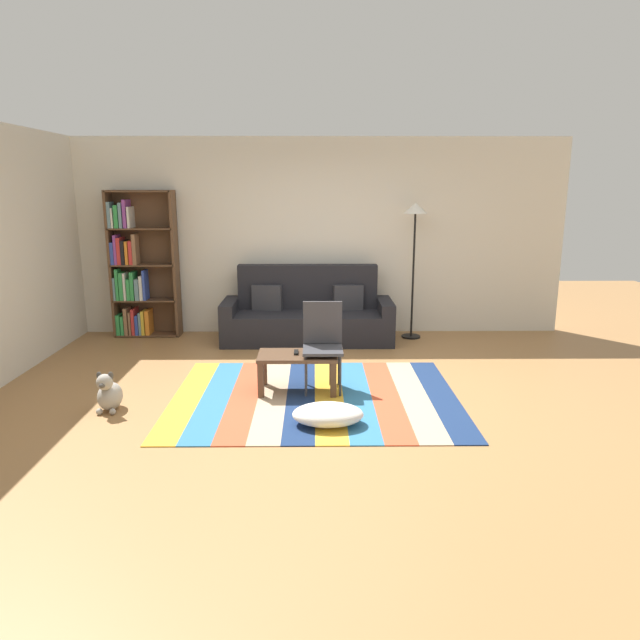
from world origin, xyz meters
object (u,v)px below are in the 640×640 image
coffee_table (298,361)px  standing_lamp (415,226)px  bookshelf (137,271)px  couch (308,316)px  tv_remote (296,352)px  folding_chair (323,338)px  pouf (328,414)px  dog (109,394)px

coffee_table → standing_lamp: size_ratio=0.43×
bookshelf → standing_lamp: (3.78, -0.15, 0.62)m
couch → tv_remote: 2.00m
coffee_table → folding_chair: folding_chair is taller
pouf → couch: bearing=94.1°
bookshelf → pouf: size_ratio=3.20×
bookshelf → pouf: (2.55, -3.17, -0.81)m
pouf → folding_chair: bearing=91.9°
folding_chair → tv_remote: bearing=-151.1°
bookshelf → tv_remote: size_ratio=13.30×
pouf → tv_remote: tv_remote is taller
tv_remote → folding_chair: bearing=11.4°
standing_lamp → folding_chair: (-1.26, -2.07, -1.00)m
coffee_table → dog: (-1.74, -0.49, -0.16)m
bookshelf → tv_remote: bearing=-45.3°
pouf → folding_chair: 1.05m
folding_chair → couch: bearing=111.8°
pouf → standing_lamp: bearing=68.0°
tv_remote → folding_chair: 0.30m
bookshelf → dog: size_ratio=5.02×
bookshelf → dog: 2.94m
dog → bookshelf: bearing=100.6°
couch → coffee_table: (-0.08, -2.03, -0.01)m
pouf → standing_lamp: standing_lamp is taller
couch → dog: couch is taller
couch → dog: (-1.82, -2.52, -0.18)m
dog → tv_remote: size_ratio=2.65×
pouf → dog: size_ratio=1.57×
couch → folding_chair: 1.95m
coffee_table → folding_chair: size_ratio=0.88×
standing_lamp → bookshelf: bearing=177.7°
dog → standing_lamp: 4.41m
bookshelf → folding_chair: 3.38m
coffee_table → tv_remote: bearing=114.4°
tv_remote → folding_chair: (0.27, 0.06, 0.13)m
pouf → bookshelf: bearing=128.8°
coffee_table → pouf: bearing=-71.6°
bookshelf → coffee_table: bookshelf is taller
pouf → tv_remote: bearing=108.6°
couch → folding_chair: (0.18, -1.94, 0.20)m
folding_chair → coffee_table: bearing=-144.2°
pouf → dog: bearing=169.5°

